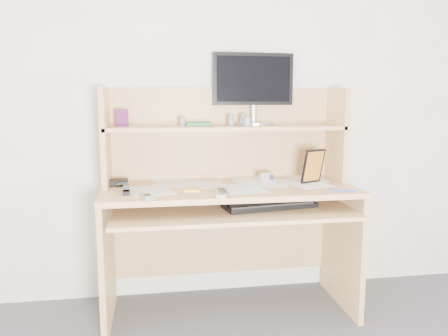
{
  "coord_description": "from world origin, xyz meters",
  "views": [
    {
      "loc": [
        -0.41,
        -0.89,
        1.22
      ],
      "look_at": [
        -0.04,
        1.43,
        0.86
      ],
      "focal_mm": 35.0,
      "sensor_mm": 36.0,
      "label": 1
    }
  ],
  "objects": [
    {
      "name": "shelf_book",
      "position": [
        -0.15,
        1.68,
        1.09
      ],
      "size": [
        0.16,
        0.21,
        0.02
      ],
      "primitive_type": "cube",
      "rotation": [
        0.0,
        0.0,
        -0.08
      ],
      "color": "#307845",
      "rests_on": "desk"
    },
    {
      "name": "back_wall",
      "position": [
        0.0,
        1.8,
        1.25
      ],
      "size": [
        3.6,
        0.04,
        2.5
      ],
      "primitive_type": "cube",
      "color": "white",
      "rests_on": "floor"
    },
    {
      "name": "sticky_note_pad",
      "position": [
        -0.22,
        1.39,
        0.76
      ],
      "size": [
        0.09,
        0.09,
        0.01
      ],
      "primitive_type": "cube",
      "rotation": [
        0.0,
        0.0,
        -0.08
      ],
      "color": "gold",
      "rests_on": "desk"
    },
    {
      "name": "chip_stack_c",
      "position": [
        0.12,
        1.58,
        1.11
      ],
      "size": [
        0.06,
        0.06,
        0.05
      ],
      "primitive_type": "cylinder",
      "rotation": [
        0.0,
        0.0,
        0.39
      ],
      "color": "black",
      "rests_on": "desk"
    },
    {
      "name": "flip_phone",
      "position": [
        -0.46,
        1.22,
        0.77
      ],
      "size": [
        0.08,
        0.1,
        0.02
      ],
      "primitive_type": "cube",
      "rotation": [
        0.0,
        0.0,
        0.35
      ],
      "color": "#A2A1A4",
      "rests_on": "paper_clutter"
    },
    {
      "name": "wallet",
      "position": [
        -0.62,
        1.61,
        0.77
      ],
      "size": [
        0.11,
        0.09,
        0.03
      ],
      "primitive_type": "cube",
      "rotation": [
        0.0,
        0.0,
        0.05
      ],
      "color": "black",
      "rests_on": "paper_clutter"
    },
    {
      "name": "monitor",
      "position": [
        0.19,
        1.74,
        1.31
      ],
      "size": [
        0.5,
        0.25,
        0.43
      ],
      "rotation": [
        0.0,
        0.0,
        0.05
      ],
      "color": "#A7A7AC",
      "rests_on": "desk"
    },
    {
      "name": "chip_stack_a",
      "position": [
        -0.25,
        1.66,
        1.11
      ],
      "size": [
        0.05,
        0.05,
        0.05
      ],
      "primitive_type": "cylinder",
      "rotation": [
        0.0,
        0.0,
        -0.36
      ],
      "color": "black",
      "rests_on": "desk"
    },
    {
      "name": "chip_stack_d",
      "position": [
        0.04,
        1.65,
        1.11
      ],
      "size": [
        0.04,
        0.04,
        0.06
      ],
      "primitive_type": "cylinder",
      "rotation": [
        0.0,
        0.0,
        -0.26
      ],
      "color": "white",
      "rests_on": "desk"
    },
    {
      "name": "game_case",
      "position": [
        0.49,
        1.48,
        0.85
      ],
      "size": [
        0.13,
        0.07,
        0.2
      ],
      "primitive_type": "cube",
      "rotation": [
        0.0,
        0.0,
        0.42
      ],
      "color": "black",
      "rests_on": "paper_clutter"
    },
    {
      "name": "desk",
      "position": [
        0.0,
        1.56,
        0.69
      ],
      "size": [
        1.4,
        0.7,
        1.3
      ],
      "color": "tan",
      "rests_on": "floor"
    },
    {
      "name": "keyboard",
      "position": [
        0.2,
        1.36,
        0.67
      ],
      "size": [
        0.53,
        0.26,
        0.03
      ],
      "rotation": [
        0.0,
        0.0,
        0.16
      ],
      "color": "black",
      "rests_on": "desk"
    },
    {
      "name": "tv_remote",
      "position": [
        -0.08,
        1.24,
        0.77
      ],
      "size": [
        0.09,
        0.19,
        0.02
      ],
      "primitive_type": "cube",
      "rotation": [
        0.0,
        0.0,
        -0.21
      ],
      "color": "#9A9B96",
      "rests_on": "paper_clutter"
    },
    {
      "name": "paper_clutter",
      "position": [
        0.0,
        1.48,
        0.75
      ],
      "size": [
        1.32,
        0.54,
        0.01
      ],
      "primitive_type": "cube",
      "color": "white",
      "rests_on": "desk"
    },
    {
      "name": "digital_camera",
      "position": [
        0.24,
        1.56,
        0.78
      ],
      "size": [
        0.09,
        0.05,
        0.05
      ],
      "primitive_type": "cube",
      "rotation": [
        0.0,
        0.0,
        0.23
      ],
      "color": "silver",
      "rests_on": "paper_clutter"
    },
    {
      "name": "card_box",
      "position": [
        -0.59,
        1.67,
        1.13
      ],
      "size": [
        0.07,
        0.04,
        0.1
      ],
      "primitive_type": "cube",
      "rotation": [
        0.0,
        0.0,
        -0.26
      ],
      "color": "maroon",
      "rests_on": "desk"
    },
    {
      "name": "chip_stack_b",
      "position": [
        0.11,
        1.65,
        1.12
      ],
      "size": [
        0.05,
        0.05,
        0.07
      ],
      "primitive_type": "cylinder",
      "rotation": [
        0.0,
        0.0,
        -0.27
      ],
      "color": "silver",
      "rests_on": "desk"
    },
    {
      "name": "stapler",
      "position": [
        -0.56,
        1.39,
        0.78
      ],
      "size": [
        0.04,
        0.14,
        0.04
      ],
      "primitive_type": "cube",
      "rotation": [
        0.0,
        0.0,
        0.05
      ],
      "color": "black",
      "rests_on": "paper_clutter"
    },
    {
      "name": "blue_pen",
      "position": [
        0.56,
        1.22,
        0.76
      ],
      "size": [
        0.13,
        0.07,
        0.01
      ],
      "primitive_type": "cylinder",
      "rotation": [
        1.57,
        0.0,
        1.13
      ],
      "color": "blue",
      "rests_on": "paper_clutter"
    }
  ]
}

